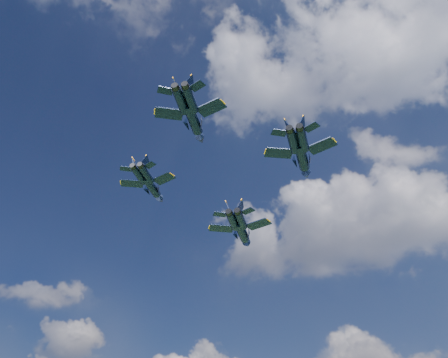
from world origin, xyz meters
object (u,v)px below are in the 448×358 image
jet_left (152,187)px  jet_right (302,158)px  jet_slot (194,120)px  jet_lead (242,232)px

jet_left → jet_right: jet_right is taller
jet_right → jet_slot: size_ratio=1.10×
jet_left → jet_lead: bearing=48.0°
jet_left → jet_slot: jet_left is taller
jet_lead → jet_left: jet_left is taller
jet_left → jet_right: size_ratio=0.87×
jet_left → jet_slot: bearing=-51.2°
jet_slot → jet_left: bearing=125.7°
jet_lead → jet_right: bearing=-51.2°
jet_right → jet_slot: bearing=-134.2°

